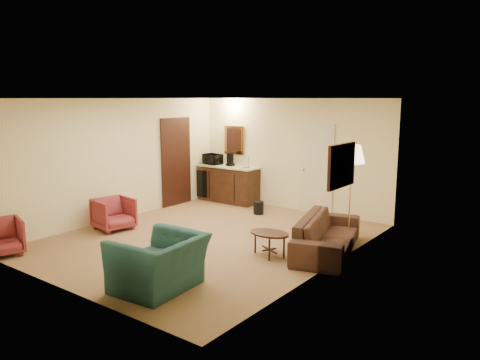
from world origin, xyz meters
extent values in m
plane|color=#93744A|center=(0.00, 0.00, 0.00)|extent=(6.00, 6.00, 0.00)
cube|color=beige|center=(0.00, 3.00, 1.30)|extent=(5.00, 0.02, 2.60)
cube|color=beige|center=(-2.50, 0.00, 1.30)|extent=(0.02, 6.00, 2.60)
cube|color=beige|center=(2.50, 0.00, 1.30)|extent=(0.02, 6.00, 2.60)
cube|color=white|center=(0.00, 0.00, 2.60)|extent=(5.00, 6.00, 0.02)
cube|color=beige|center=(0.70, 2.97, 1.02)|extent=(0.82, 0.06, 2.05)
cube|color=black|center=(-2.47, 1.70, 1.05)|extent=(0.06, 0.98, 2.10)
cube|color=gold|center=(-1.65, 2.97, 1.55)|extent=(0.62, 0.04, 0.72)
cube|color=black|center=(2.46, 0.40, 1.55)|extent=(0.06, 0.90, 0.70)
cube|color=#3C2113|center=(-1.65, 2.72, 0.46)|extent=(1.64, 0.58, 0.92)
imported|color=black|center=(2.15, 0.63, 0.42)|extent=(1.18, 2.22, 0.83)
imported|color=#1D4249|center=(1.02, -2.20, 0.50)|extent=(0.84, 1.21, 1.01)
imported|color=maroon|center=(-1.90, -0.67, 0.35)|extent=(0.75, 0.79, 0.71)
imported|color=maroon|center=(-2.15, -2.80, 0.34)|extent=(0.78, 0.81, 0.68)
cube|color=black|center=(1.47, -0.13, 0.20)|extent=(0.84, 0.73, 0.40)
cube|color=gold|center=(2.20, 1.40, 0.90)|extent=(0.56, 0.56, 1.80)
cylinder|color=black|center=(-0.30, 2.12, 0.15)|extent=(0.26, 0.26, 0.29)
imported|color=black|center=(-2.15, 2.70, 1.08)|extent=(0.52, 0.35, 0.33)
cylinder|color=black|center=(-1.60, 2.74, 1.08)|extent=(0.18, 0.18, 0.33)
camera|label=1|loc=(5.57, -6.42, 2.61)|focal=35.00mm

